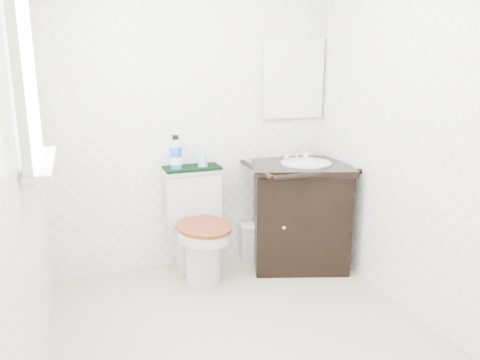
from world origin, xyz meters
TOP-DOWN VIEW (x-y plane):
  - floor at (0.00, 0.00)m, footprint 2.40×2.40m
  - wall_back at (0.00, 1.20)m, footprint 2.40×0.00m
  - wall_front at (0.00, -1.20)m, footprint 2.40×0.00m
  - wall_left at (-1.10, 0.00)m, footprint 0.00×2.40m
  - wall_right at (1.10, 0.00)m, footprint 0.00×2.40m
  - window at (-1.07, 0.25)m, footprint 0.02×0.70m
  - mirror at (0.82, 1.18)m, footprint 0.50×0.02m
  - toilet at (-0.05, 0.97)m, footprint 0.43×0.64m
  - vanity at (0.77, 0.90)m, footprint 0.91×0.84m
  - trash_bin at (0.45, 1.10)m, footprint 0.23×0.20m
  - towel at (-0.05, 1.09)m, footprint 0.42×0.22m
  - mouthwash_bottle at (-0.17, 1.07)m, footprint 0.09×0.09m
  - cup at (0.03, 1.08)m, footprint 0.08×0.08m
  - soap_bar at (0.70, 1.02)m, footprint 0.07×0.05m

SIDE VIEW (x-z plane):
  - floor at x=0.00m, z-range 0.00..0.00m
  - trash_bin at x=0.45m, z-range 0.00..0.30m
  - toilet at x=-0.05m, z-range -0.05..0.75m
  - vanity at x=0.77m, z-range -0.03..0.89m
  - towel at x=-0.05m, z-range 0.80..0.81m
  - soap_bar at x=0.70m, z-range 0.82..0.84m
  - cup at x=0.03m, z-range 0.81..0.91m
  - mouthwash_bottle at x=-0.17m, z-range 0.80..1.05m
  - wall_back at x=0.00m, z-range 0.00..2.40m
  - wall_front at x=0.00m, z-range 0.00..2.40m
  - wall_left at x=-1.10m, z-range 0.00..2.40m
  - wall_right at x=1.10m, z-range 0.00..2.40m
  - mirror at x=0.82m, z-range 1.15..1.75m
  - window at x=-1.07m, z-range 1.10..2.00m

